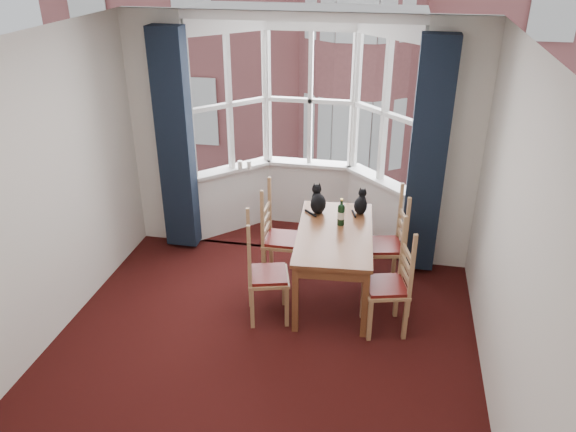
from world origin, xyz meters
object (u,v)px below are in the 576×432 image
(chair_left_far, at_px, (274,240))
(cat_right, at_px, (361,204))
(chair_left_near, at_px, (259,277))
(wine_bottle, at_px, (341,213))
(dining_table, at_px, (335,240))
(candle_tall, at_px, (240,165))
(chair_right_near, at_px, (395,287))
(cat_left, at_px, (318,202))
(candle_short, at_px, (249,165))
(chair_right_far, at_px, (392,247))

(chair_left_far, distance_m, cat_right, 1.03)
(chair_left_near, distance_m, wine_bottle, 1.09)
(dining_table, distance_m, candle_tall, 1.87)
(chair_right_near, xyz_separation_m, cat_left, (-0.88, 0.87, 0.42))
(wine_bottle, relative_size, candle_short, 3.03)
(cat_right, bearing_deg, dining_table, -114.04)
(wine_bottle, bearing_deg, candle_tall, 141.92)
(cat_left, xyz_separation_m, candle_tall, (-1.11, 0.84, 0.03))
(chair_right_far, distance_m, cat_right, 0.58)
(chair_right_far, height_order, candle_tall, candle_tall)
(chair_right_near, xyz_separation_m, candle_tall, (-2.00, 1.71, 0.45))
(dining_table, xyz_separation_m, candle_short, (-1.24, 1.29, 0.24))
(dining_table, relative_size, candle_tall, 14.40)
(dining_table, relative_size, chair_left_far, 1.60)
(dining_table, bearing_deg, chair_right_far, 29.30)
(dining_table, distance_m, cat_right, 0.57)
(wine_bottle, bearing_deg, chair_right_far, 16.24)
(candle_short, bearing_deg, cat_right, -28.71)
(cat_left, relative_size, candle_tall, 3.19)
(chair_right_near, distance_m, cat_right, 1.11)
(chair_left_far, height_order, chair_right_near, same)
(candle_tall, xyz_separation_m, candle_short, (0.11, 0.03, -0.00))
(chair_left_near, height_order, candle_tall, candle_tall)
(chair_left_far, distance_m, cat_left, 0.64)
(chair_left_near, bearing_deg, chair_right_far, 33.99)
(chair_left_far, relative_size, cat_left, 2.81)
(dining_table, relative_size, wine_bottle, 5.01)
(chair_left_near, xyz_separation_m, chair_right_near, (1.32, 0.07, 0.00))
(wine_bottle, distance_m, candle_tall, 1.77)
(dining_table, height_order, chair_left_far, chair_left_far)
(chair_right_far, bearing_deg, candle_tall, 154.51)
(cat_right, xyz_separation_m, wine_bottle, (-0.18, -0.32, 0.02))
(cat_left, xyz_separation_m, cat_right, (0.46, 0.07, -0.02))
(chair_right_far, relative_size, cat_right, 3.26)
(dining_table, height_order, chair_left_near, chair_left_near)
(chair_left_far, xyz_separation_m, chair_right_far, (1.29, 0.09, 0.00))
(candle_short, bearing_deg, chair_left_far, -62.24)
(chair_left_far, distance_m, chair_right_near, 1.51)
(dining_table, relative_size, chair_right_far, 1.60)
(dining_table, bearing_deg, candle_short, 133.91)
(candle_short, bearing_deg, wine_bottle, -41.13)
(cat_left, height_order, cat_right, cat_left)
(dining_table, bearing_deg, chair_left_near, -142.29)
(chair_left_far, height_order, cat_left, cat_left)
(chair_left_near, bearing_deg, candle_tall, 110.66)
(candle_short, bearing_deg, chair_right_far, -27.53)
(dining_table, bearing_deg, wine_bottle, 77.23)
(chair_right_far, distance_m, candle_short, 2.12)
(cat_right, relative_size, wine_bottle, 0.96)
(chair_left_far, bearing_deg, dining_table, -19.36)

